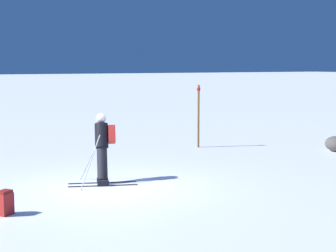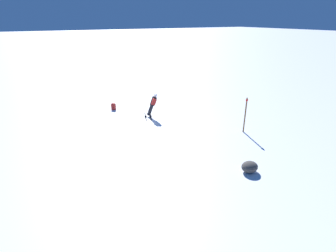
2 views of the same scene
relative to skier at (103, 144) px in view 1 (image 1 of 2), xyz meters
name	(u,v)px [view 1 (image 1 of 2)]	position (x,y,z in m)	size (l,w,h in m)	color
ground_plane	(110,188)	(0.75, -0.15, -0.97)	(300.00, 300.00, 0.00)	white
skier	(103,144)	(0.00, 0.00, 0.00)	(1.30, 1.76, 1.78)	black
spare_backpack	(5,203)	(2.02, -2.94, -0.73)	(0.35, 0.37, 0.50)	#AD231E
exposed_boulder_0	(336,144)	(-0.74, 8.93, -0.71)	(0.81, 0.69, 0.53)	#4C4742
trail_marker	(198,113)	(-3.85, 5.29, 0.25)	(0.13, 0.13, 2.25)	brown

